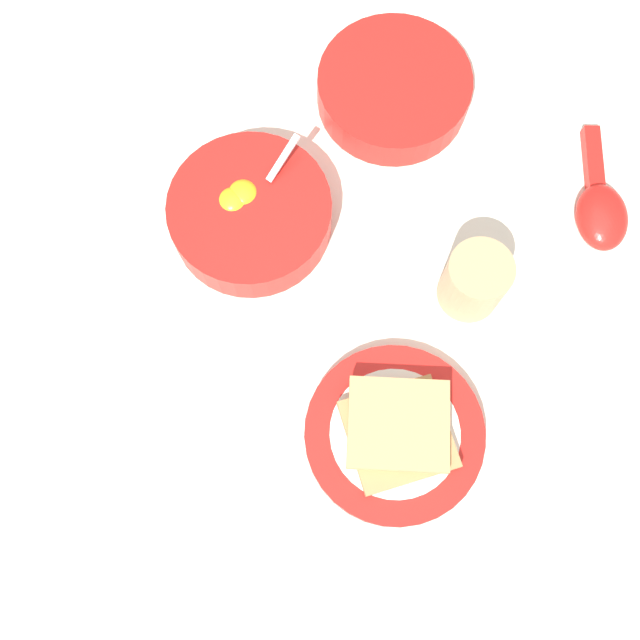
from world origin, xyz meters
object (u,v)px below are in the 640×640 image
(toast_plate, at_px, (394,434))
(soup_spoon, at_px, (600,210))
(toast_sandwich, at_px, (398,430))
(egg_bowl, at_px, (250,214))
(congee_bowl, at_px, (394,88))
(drinking_cup, at_px, (477,277))

(toast_plate, relative_size, soup_spoon, 1.21)
(toast_plate, distance_m, soup_spoon, 0.33)
(toast_plate, distance_m, toast_sandwich, 0.02)
(egg_bowl, relative_size, congee_bowl, 1.01)
(egg_bowl, height_order, toast_plate, egg_bowl)
(toast_plate, xyz_separation_m, congee_bowl, (-0.33, -0.19, 0.01))
(toast_sandwich, height_order, drinking_cup, drinking_cup)
(egg_bowl, xyz_separation_m, toast_sandwich, (0.12, 0.25, 0.01))
(drinking_cup, bearing_deg, congee_bowl, -130.47)
(congee_bowl, relative_size, drinking_cup, 2.19)
(soup_spoon, bearing_deg, congee_bowl, -92.28)
(drinking_cup, bearing_deg, toast_plate, 2.39)
(congee_bowl, distance_m, drinking_cup, 0.24)
(toast_plate, bearing_deg, soup_spoon, 167.70)
(egg_bowl, xyz_separation_m, congee_bowl, (-0.21, 0.05, -0.00))
(egg_bowl, distance_m, toast_sandwich, 0.27)
(toast_sandwich, bearing_deg, drinking_cup, -177.26)
(congee_bowl, bearing_deg, toast_plate, 29.91)
(toast_sandwich, xyz_separation_m, drinking_cup, (-0.17, -0.01, 0.01))
(soup_spoon, bearing_deg, toast_sandwich, -12.21)
(toast_plate, bearing_deg, congee_bowl, -150.09)
(toast_sandwich, height_order, soup_spoon, toast_sandwich)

